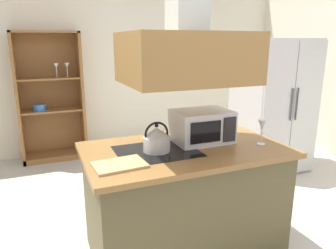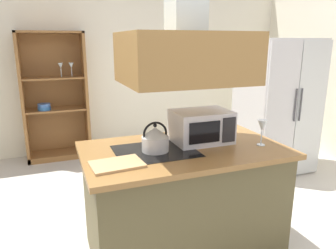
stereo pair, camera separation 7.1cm
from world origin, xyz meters
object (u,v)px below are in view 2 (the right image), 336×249
kettle (155,139)px  dish_cabinet (56,103)px  wine_glass_on_counter (262,127)px  cutting_board (117,164)px  refrigerator (276,106)px  microwave (201,126)px

kettle → dish_cabinet: bearing=103.1°
kettle → wine_glass_on_counter: 0.85m
kettle → cutting_board: (-0.33, -0.18, -0.09)m
wine_glass_on_counter → refrigerator: bearing=47.3°
wine_glass_on_counter → cutting_board: bearing=-179.0°
refrigerator → microwave: size_ratio=3.78×
microwave → refrigerator: bearing=33.8°
refrigerator → kettle: size_ratio=7.68×
cutting_board → wine_glass_on_counter: 1.17m
kettle → cutting_board: bearing=-151.4°
refrigerator → cutting_board: 2.80m
microwave → wine_glass_on_counter: bearing=-31.9°
refrigerator → microwave: refrigerator is taller
refrigerator → dish_cabinet: size_ratio=0.95×
kettle → microwave: (0.43, 0.09, 0.03)m
dish_cabinet → cutting_board: (0.30, -2.90, 0.09)m
microwave → wine_glass_on_counter: size_ratio=2.23×
refrigerator → cutting_board: refrigerator is taller
microwave → dish_cabinet: bearing=111.9°
kettle → microwave: 0.44m
kettle → wine_glass_on_counter: kettle is taller
dish_cabinet → kettle: bearing=-76.9°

